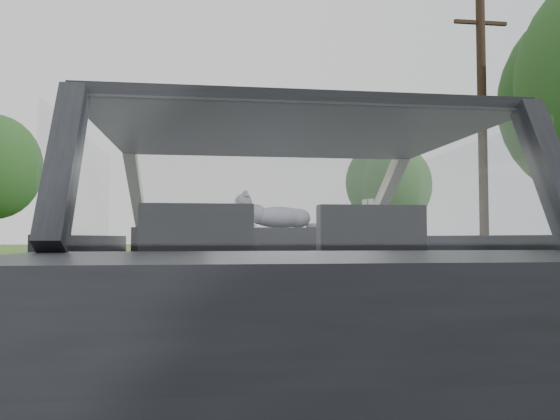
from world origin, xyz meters
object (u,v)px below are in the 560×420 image
object	(u,v)px
cat	(280,216)
utility_pole	(482,132)
other_car	(224,241)
highway_sign	(369,228)
subject_car	(275,278)

from	to	relation	value
cat	utility_pole	world-z (taller)	utility_pole
cat	other_car	world-z (taller)	other_car
cat	other_car	bearing A→B (deg)	80.14
cat	highway_sign	distance (m)	21.93
other_car	highway_sign	world-z (taller)	highway_sign
other_car	highway_sign	distance (m)	7.95
subject_car	other_car	bearing A→B (deg)	89.00
cat	other_car	distance (m)	16.61
subject_car	cat	world-z (taller)	subject_car
utility_pole	subject_car	bearing A→B (deg)	-122.64
subject_car	highway_sign	bearing A→B (deg)	71.82
other_car	cat	bearing A→B (deg)	-84.21
subject_car	highway_sign	distance (m)	22.55
other_car	utility_pole	bearing A→B (deg)	-33.26
cat	utility_pole	size ratio (longest dim) A/B	0.07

